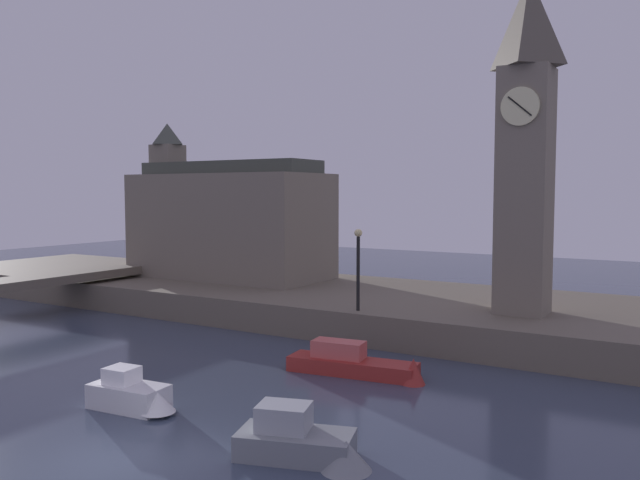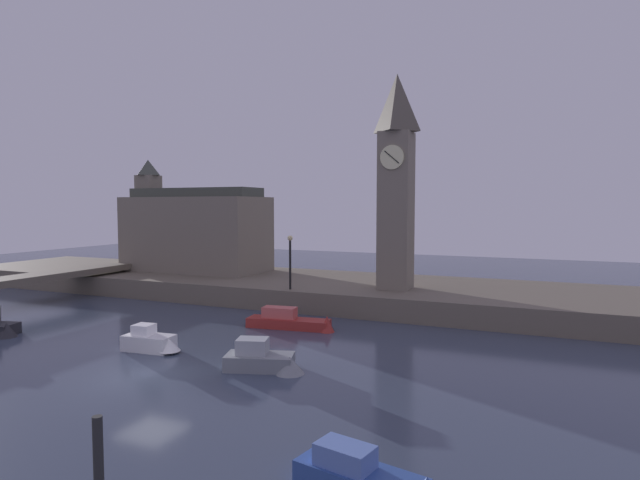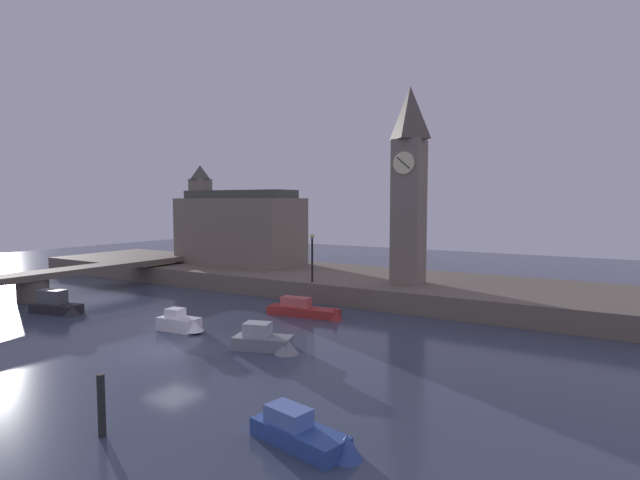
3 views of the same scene
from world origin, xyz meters
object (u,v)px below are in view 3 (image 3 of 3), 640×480
object	(u,v)px
mooring_post_right	(101,405)
boat_barge_dark	(58,306)
boat_dinghy_red	(310,311)
boat_ferry_white	(182,323)
boat_tour_blue	(309,435)
clock_tower	(409,182)
streetlamp	(312,252)
boat_cruiser_grey	(268,341)
parliament_hall	(238,228)

from	to	relation	value
mooring_post_right	boat_barge_dark	bearing A→B (deg)	152.00
boat_dinghy_red	boat_ferry_white	bearing A→B (deg)	-122.67
mooring_post_right	boat_ferry_white	distance (m)	13.60
boat_ferry_white	boat_tour_blue	xyz separation A→B (m)	(14.18, -8.16, -0.08)
boat_tour_blue	clock_tower	bearing A→B (deg)	103.92
streetlamp	boat_cruiser_grey	bearing A→B (deg)	-68.16
mooring_post_right	boat_tour_blue	world-z (taller)	mooring_post_right
boat_ferry_white	boat_dinghy_red	bearing A→B (deg)	57.33
clock_tower	parliament_hall	xyz separation A→B (m)	(-19.42, 3.03, -4.10)
parliament_hall	boat_cruiser_grey	distance (m)	26.05
boat_tour_blue	boat_ferry_white	bearing A→B (deg)	150.09
streetlamp	boat_tour_blue	world-z (taller)	streetlamp
boat_ferry_white	boat_tour_blue	size ratio (longest dim) A/B	0.76
boat_barge_dark	boat_ferry_white	bearing A→B (deg)	5.44
parliament_hall	boat_cruiser_grey	bearing A→B (deg)	-46.26
streetlamp	boat_tour_blue	xyz separation A→B (m)	(12.35, -19.97, -3.45)
mooring_post_right	boat_dinghy_red	world-z (taller)	mooring_post_right
boat_barge_dark	boat_dinghy_red	size ratio (longest dim) A/B	0.77
streetlamp	boat_cruiser_grey	distance (m)	13.62
parliament_hall	boat_tour_blue	world-z (taller)	parliament_hall
boat_cruiser_grey	streetlamp	bearing A→B (deg)	111.84
boat_cruiser_grey	boat_ferry_white	bearing A→B (deg)	176.27
mooring_post_right	boat_ferry_white	size ratio (longest dim) A/B	0.66
boat_tour_blue	mooring_post_right	bearing A→B (deg)	-155.31
boat_dinghy_red	boat_barge_dark	bearing A→B (deg)	-152.11
boat_ferry_white	boat_tour_blue	distance (m)	16.36
clock_tower	mooring_post_right	distance (m)	27.33
boat_cruiser_grey	boat_barge_dark	size ratio (longest dim) A/B	0.90
streetlamp	boat_dinghy_red	bearing A→B (deg)	-59.46
clock_tower	boat_barge_dark	xyz separation A→B (m)	(-19.30, -16.09, -8.66)
boat_tour_blue	boat_dinghy_red	size ratio (longest dim) A/B	0.73
boat_tour_blue	boat_dinghy_red	bearing A→B (deg)	122.11
boat_ferry_white	boat_barge_dark	bearing A→B (deg)	-174.56
parliament_hall	boat_barge_dark	size ratio (longest dim) A/B	2.84
streetlamp	boat_ferry_white	distance (m)	12.42
boat_ferry_white	boat_barge_dark	xyz separation A→B (m)	(-10.87, -1.03, 0.07)
mooring_post_right	boat_tour_blue	xyz separation A→B (m)	(6.25, 2.87, -0.65)
parliament_hall	boat_barge_dark	distance (m)	19.65
boat_barge_dark	boat_tour_blue	bearing A→B (deg)	-15.88
parliament_hall	streetlamp	world-z (taller)	parliament_hall
parliament_hall	boat_tour_blue	xyz separation A→B (m)	(25.17, -26.24, -4.71)
streetlamp	boat_barge_dark	world-z (taller)	streetlamp
boat_cruiser_grey	boat_dinghy_red	xyz separation A→B (m)	(-2.16, 7.58, -0.07)
parliament_hall	boat_dinghy_red	xyz separation A→B (m)	(15.57, -10.94, -4.71)
mooring_post_right	boat_cruiser_grey	xyz separation A→B (m)	(-1.20, 10.59, -0.58)
boat_ferry_white	boat_dinghy_red	world-z (taller)	boat_ferry_white
mooring_post_right	streetlamp	bearing A→B (deg)	104.97
clock_tower	boat_tour_blue	size ratio (longest dim) A/B	3.54
boat_cruiser_grey	boat_tour_blue	xyz separation A→B (m)	(7.44, -7.72, -0.07)
boat_barge_dark	boat_dinghy_red	world-z (taller)	boat_barge_dark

